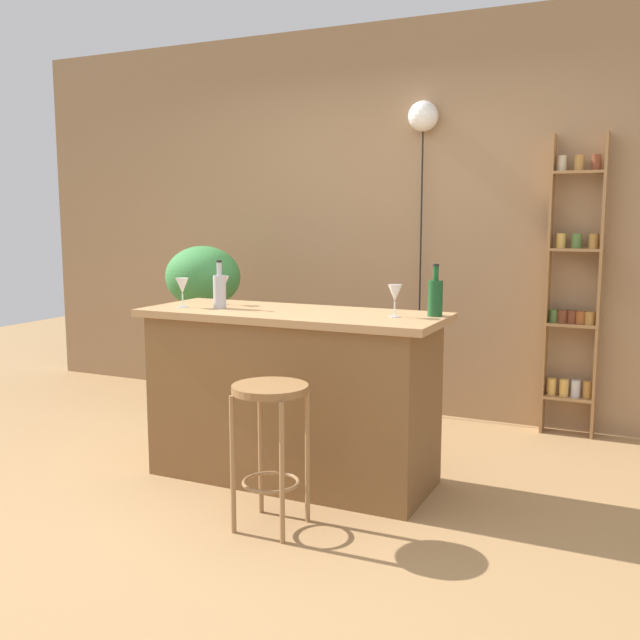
% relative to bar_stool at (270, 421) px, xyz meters
% --- Properties ---
extents(ground, '(12.00, 12.00, 0.00)m').
position_rel_bar_stool_xyz_m(ground, '(-0.20, 0.31, -0.51)').
color(ground, '#A37A4C').
extents(back_wall, '(6.40, 0.10, 2.80)m').
position_rel_bar_stool_xyz_m(back_wall, '(-0.20, 2.26, 0.89)').
color(back_wall, '#997551').
rests_on(back_wall, ground).
extents(kitchen_counter, '(1.65, 0.63, 0.93)m').
position_rel_bar_stool_xyz_m(kitchen_counter, '(-0.20, 0.61, -0.04)').
color(kitchen_counter, brown).
rests_on(kitchen_counter, ground).
extents(bar_stool, '(0.35, 0.35, 0.68)m').
position_rel_bar_stool_xyz_m(bar_stool, '(0.00, 0.00, 0.00)').
color(bar_stool, '#997047').
rests_on(bar_stool, ground).
extents(spice_shelf, '(0.34, 0.14, 1.96)m').
position_rel_bar_stool_xyz_m(spice_shelf, '(1.07, 2.12, 0.46)').
color(spice_shelf, '#9E7042').
rests_on(spice_shelf, ground).
extents(plant_stool, '(0.32, 0.32, 0.48)m').
position_rel_bar_stool_xyz_m(plant_stool, '(-1.34, 1.45, -0.27)').
color(plant_stool, '#2D2823').
rests_on(plant_stool, ground).
extents(potted_plant, '(0.54, 0.49, 0.75)m').
position_rel_bar_stool_xyz_m(potted_plant, '(-1.34, 1.45, 0.46)').
color(potted_plant, '#A86B4C').
rests_on(potted_plant, plant_stool).
extents(bottle_sauce_amber, '(0.08, 0.08, 0.27)m').
position_rel_bar_stool_xyz_m(bottle_sauce_amber, '(0.55, 0.75, 0.52)').
color(bottle_sauce_amber, '#194C23').
rests_on(bottle_sauce_amber, kitchen_counter).
extents(bottle_soda_blue, '(0.07, 0.07, 0.27)m').
position_rel_bar_stool_xyz_m(bottle_soda_blue, '(-0.62, 0.55, 0.52)').
color(bottle_soda_blue, '#B2B2B7').
rests_on(bottle_soda_blue, kitchen_counter).
extents(wine_glass_left, '(0.07, 0.07, 0.16)m').
position_rel_bar_stool_xyz_m(wine_glass_left, '(0.37, 0.63, 0.54)').
color(wine_glass_left, silver).
rests_on(wine_glass_left, kitchen_counter).
extents(wine_glass_center, '(0.07, 0.07, 0.16)m').
position_rel_bar_stool_xyz_m(wine_glass_center, '(-0.70, 0.70, 0.54)').
color(wine_glass_center, silver).
rests_on(wine_glass_center, kitchen_counter).
extents(wine_glass_right, '(0.07, 0.07, 0.16)m').
position_rel_bar_stool_xyz_m(wine_glass_right, '(-0.83, 0.50, 0.54)').
color(wine_glass_right, silver).
rests_on(wine_glass_right, kitchen_counter).
extents(pendant_globe_light, '(0.21, 0.21, 2.22)m').
position_rel_bar_stool_xyz_m(pendant_globe_light, '(0.03, 2.15, 1.58)').
color(pendant_globe_light, black).
rests_on(pendant_globe_light, ground).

